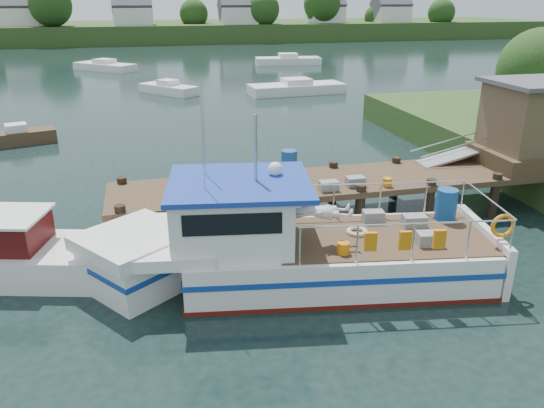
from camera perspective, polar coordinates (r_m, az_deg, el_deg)
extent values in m
plane|color=black|center=(18.32, 1.93, -1.84)|extent=(160.00, 160.00, 0.00)
cylinder|color=#332114|center=(29.50, 26.00, 8.13)|extent=(0.50, 0.50, 3.05)
sphere|color=#214016|center=(29.13, 26.79, 12.78)|extent=(3.90, 3.90, 3.90)
cube|color=#2E471D|center=(100.47, -11.59, 17.72)|extent=(140.00, 24.00, 3.00)
cylinder|color=#332114|center=(92.17, -22.41, 16.94)|extent=(0.60, 0.60, 4.80)
sphere|color=#214016|center=(92.05, -22.74, 19.12)|extent=(6.34, 6.34, 6.34)
cylinder|color=#332114|center=(93.38, -15.21, 17.24)|extent=(0.60, 0.60, 3.00)
sphere|color=#214016|center=(93.27, -15.35, 18.59)|extent=(3.96, 3.96, 3.96)
cylinder|color=#332114|center=(95.83, -8.32, 18.00)|extent=(0.60, 0.60, 3.60)
sphere|color=#214016|center=(95.72, -8.41, 19.59)|extent=(4.75, 4.75, 4.75)
cylinder|color=#332114|center=(93.63, -1.00, 18.31)|extent=(0.60, 0.60, 4.20)
sphere|color=#214016|center=(93.51, -1.01, 20.22)|extent=(5.54, 5.54, 5.54)
cylinder|color=#332114|center=(98.52, 5.32, 18.56)|extent=(0.60, 0.60, 4.80)
sphere|color=#214016|center=(98.41, 5.40, 20.63)|extent=(6.34, 6.34, 6.34)
cylinder|color=#332114|center=(104.44, 10.96, 17.95)|extent=(0.60, 0.60, 3.00)
sphere|color=#214016|center=(104.34, 11.04, 19.16)|extent=(3.96, 3.96, 3.96)
cylinder|color=#332114|center=(105.91, 17.59, 17.58)|extent=(0.60, 0.60, 3.60)
sphere|color=#214016|center=(105.80, 17.76, 19.02)|extent=(4.75, 4.75, 4.75)
cube|color=silver|center=(95.85, -25.40, 17.59)|extent=(6.00, 5.00, 3.00)
cube|color=#47474C|center=(95.80, -25.58, 18.71)|extent=(6.20, 5.09, 5.09)
cube|color=silver|center=(93.25, -14.72, 18.82)|extent=(6.00, 5.00, 3.00)
cube|color=#47474C|center=(93.21, -14.84, 19.98)|extent=(6.20, 5.09, 5.09)
cube|color=silver|center=(93.73, -3.68, 19.44)|extent=(6.00, 5.00, 3.00)
cube|color=#47474C|center=(93.68, -3.71, 20.60)|extent=(6.20, 5.09, 5.09)
cube|color=silver|center=(99.72, 5.74, 19.50)|extent=(6.00, 5.00, 3.00)
cube|color=#47474C|center=(99.68, 5.78, 20.59)|extent=(6.20, 5.09, 5.09)
cube|color=silver|center=(103.36, 12.60, 19.19)|extent=(6.00, 5.00, 3.00)
cube|color=#47474C|center=(103.31, 12.69, 20.24)|extent=(6.20, 5.09, 5.09)
cube|color=#453120|center=(18.46, 7.98, 2.46)|extent=(16.00, 3.00, 0.20)
cylinder|color=black|center=(16.32, -15.74, -3.24)|extent=(0.32, 0.32, 1.90)
cylinder|color=black|center=(18.72, -15.60, 0.01)|extent=(0.32, 0.32, 1.90)
cylinder|color=black|center=(16.37, -6.99, -2.47)|extent=(0.32, 0.32, 1.90)
cylinder|color=black|center=(18.76, -7.98, 0.67)|extent=(0.32, 0.32, 1.90)
cylinder|color=black|center=(16.79, 1.50, -1.67)|extent=(0.32, 0.32, 1.90)
cylinder|color=black|center=(19.14, -0.53, 1.30)|extent=(0.32, 0.32, 1.90)
cylinder|color=black|center=(17.57, 9.40, -0.90)|extent=(0.32, 0.32, 1.90)
cylinder|color=black|center=(19.82, 6.53, 1.88)|extent=(0.32, 0.32, 1.90)
cylinder|color=black|center=(18.65, 16.50, -0.18)|extent=(0.32, 0.32, 1.90)
cylinder|color=black|center=(20.78, 13.03, 2.39)|extent=(0.32, 0.32, 1.90)
cylinder|color=black|center=(19.98, 22.75, 0.45)|extent=(0.32, 0.32, 1.90)
cylinder|color=black|center=(21.99, 18.89, 2.82)|extent=(0.32, 0.32, 1.90)
cylinder|color=black|center=(23.40, 24.10, 3.18)|extent=(0.32, 0.32, 1.90)
cube|color=#453120|center=(21.85, 25.47, 4.65)|extent=(3.20, 3.00, 0.60)
cube|color=brown|center=(21.53, 26.06, 8.20)|extent=(2.60, 2.60, 2.40)
cube|color=#47474C|center=(21.32, 26.63, 11.59)|extent=(3.00, 3.00, 0.15)
cube|color=#A5A8AD|center=(21.23, 19.09, 4.99)|extent=(3.34, 0.90, 0.79)
cylinder|color=silver|center=(20.78, 19.83, 5.99)|extent=(3.34, 0.05, 0.76)
cylinder|color=silver|center=(21.43, 18.69, 6.57)|extent=(3.34, 0.05, 0.76)
cube|color=slate|center=(17.16, 6.11, 1.98)|extent=(0.60, 0.40, 0.30)
cube|color=slate|center=(17.68, 8.96, 2.43)|extent=(0.60, 0.40, 0.30)
cylinder|color=orange|center=(17.82, 12.30, 2.32)|extent=(0.30, 0.30, 0.28)
cylinder|color=navy|center=(18.55, 1.86, 4.51)|extent=(0.56, 0.56, 0.85)
cube|color=silver|center=(14.55, 6.74, -5.84)|extent=(8.31, 4.34, 1.21)
cube|color=silver|center=(14.50, -14.31, -6.51)|extent=(3.13, 3.13, 1.21)
cube|color=silver|center=(14.17, -14.59, -3.77)|extent=(3.45, 3.41, 0.37)
cube|color=silver|center=(14.03, -10.33, -3.80)|extent=(2.55, 3.30, 0.32)
cube|color=navy|center=(14.48, 6.76, -5.30)|extent=(8.42, 4.40, 0.15)
cube|color=navy|center=(14.43, -14.37, -5.97)|extent=(3.19, 3.19, 0.15)
cube|color=#54130C|center=(14.81, 6.64, -7.75)|extent=(8.42, 4.38, 0.15)
cube|color=#453120|center=(14.58, 11.74, -3.41)|extent=(6.07, 3.69, 0.04)
cube|color=silver|center=(15.82, 21.59, -4.55)|extent=(0.69, 3.16, 1.43)
cube|color=silver|center=(13.69, -4.34, -1.11)|extent=(3.34, 3.17, 1.58)
cube|color=black|center=(12.29, -4.29, -2.21)|extent=(2.30, 0.40, 0.53)
cube|color=black|center=(14.87, -4.45, 2.06)|extent=(2.30, 0.40, 0.53)
cube|color=black|center=(13.65, -10.64, -0.07)|extent=(0.33, 1.88, 0.53)
cube|color=#183599|center=(13.39, -3.54, 2.26)|extent=(4.02, 3.58, 0.13)
cylinder|color=silver|center=(13.14, -1.78, 6.01)|extent=(0.10, 0.10, 1.69)
cylinder|color=silver|center=(12.52, -7.51, 7.06)|extent=(0.03, 0.03, 2.53)
cylinder|color=silver|center=(13.54, -7.34, 8.16)|extent=(0.03, 0.03, 2.53)
sphere|color=silver|center=(13.78, 0.35, 3.78)|extent=(0.43, 0.43, 0.38)
cylinder|color=silver|center=(12.97, 14.48, -2.08)|extent=(5.22, 0.85, 0.05)
cylinder|color=silver|center=(15.55, 11.11, 2.18)|extent=(5.22, 0.85, 0.05)
cylinder|color=silver|center=(15.25, 22.28, 0.54)|extent=(0.49, 2.88, 0.05)
cylinder|color=silver|center=(12.59, 3.03, -4.63)|extent=(0.05, 0.05, 1.00)
cylinder|color=silver|center=(15.24, 1.57, 0.17)|extent=(0.05, 0.05, 1.00)
cylinder|color=silver|center=(12.84, 9.13, -4.35)|extent=(0.05, 0.05, 1.00)
cylinder|color=silver|center=(15.44, 6.64, 0.33)|extent=(0.05, 0.05, 1.00)
cylinder|color=silver|center=(13.22, 14.93, -4.04)|extent=(0.05, 0.05, 1.00)
cylinder|color=silver|center=(15.77, 11.54, 0.48)|extent=(0.05, 0.05, 1.00)
cylinder|color=silver|center=(13.74, 20.35, -3.71)|extent=(0.05, 0.05, 1.00)
cylinder|color=silver|center=(16.20, 16.20, 0.61)|extent=(0.05, 0.05, 1.00)
cylinder|color=silver|center=(14.24, 24.41, -3.44)|extent=(0.05, 0.05, 1.00)
cylinder|color=silver|center=(16.63, 19.78, 0.72)|extent=(0.05, 0.05, 1.00)
cube|color=slate|center=(14.30, 16.55, -3.60)|extent=(0.69, 0.51, 0.34)
cube|color=slate|center=(15.29, 15.05, -1.78)|extent=(0.69, 0.51, 0.34)
cube|color=slate|center=(15.34, 10.82, -1.32)|extent=(0.64, 0.49, 0.34)
cylinder|color=navy|center=(15.93, 18.24, -0.08)|extent=(0.67, 0.67, 0.93)
cylinder|color=orange|center=(13.38, 7.67, -4.74)|extent=(0.36, 0.36, 0.32)
torus|color=#BFB28C|center=(14.58, 9.14, -2.95)|extent=(0.67, 0.67, 0.13)
torus|color=orange|center=(14.73, 23.61, -2.16)|extent=(0.66, 0.20, 0.65)
cube|color=orange|center=(12.86, 10.55, -4.01)|extent=(0.31, 0.15, 0.48)
cube|color=orange|center=(13.10, 14.12, -3.82)|extent=(0.31, 0.15, 0.48)
cube|color=orange|center=(13.40, 17.56, -3.62)|extent=(0.31, 0.15, 0.48)
imported|color=silver|center=(13.52, 4.64, -0.79)|extent=(0.54, 0.74, 1.86)
cube|color=silver|center=(16.50, -27.19, -5.39)|extent=(6.32, 3.69, 0.92)
cube|color=#430B0B|center=(15.94, -26.26, -2.68)|extent=(2.02, 2.02, 0.87)
cube|color=silver|center=(15.77, -26.53, -1.16)|extent=(2.25, 2.25, 0.07)
cube|color=#453120|center=(30.92, -25.67, 6.44)|extent=(3.90, 2.27, 0.68)
cube|color=silver|center=(30.81, -25.82, 7.36)|extent=(1.25, 1.15, 0.44)
cube|color=silver|center=(62.17, 1.73, 15.13)|extent=(7.48, 3.24, 0.78)
cube|color=silver|center=(62.11, 1.74, 15.67)|extent=(2.21, 1.95, 0.50)
cube|color=silver|center=(43.69, -11.09, 12.00)|extent=(4.58, 4.92, 0.70)
cube|color=silver|center=(43.61, -11.14, 12.69)|extent=(1.83, 1.85, 0.45)
cube|color=silver|center=(43.11, 2.65, 12.28)|extent=(7.72, 3.13, 0.75)
cube|color=silver|center=(43.03, 2.66, 13.03)|extent=(2.24, 1.97, 0.48)
cube|color=silver|center=(59.60, -17.53, 13.89)|extent=(6.62, 6.38, 0.74)
cube|color=silver|center=(59.54, -17.59, 14.42)|extent=(2.53, 2.52, 0.48)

